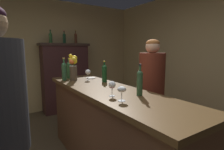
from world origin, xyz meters
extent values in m
cube|color=tan|center=(0.00, 2.96, 1.33)|extent=(5.31, 0.12, 2.66)
cube|color=#4F3324|center=(0.37, 0.19, 0.49)|extent=(0.58, 2.35, 0.98)
cube|color=#4E371E|center=(0.37, 0.19, 1.00)|extent=(0.66, 2.44, 0.05)
cube|color=#371E1F|center=(0.67, 2.65, 0.82)|extent=(1.06, 0.37, 1.63)
cube|color=#30231E|center=(0.67, 2.65, 1.60)|extent=(1.14, 0.43, 0.06)
cylinder|color=#264C2D|center=(0.26, 1.22, 1.14)|extent=(0.08, 0.08, 0.23)
sphere|color=#264C2D|center=(0.26, 1.22, 1.26)|extent=(0.08, 0.08, 0.08)
cylinder|color=#264C2D|center=(0.26, 1.22, 1.30)|extent=(0.02, 0.02, 0.09)
cylinder|color=gold|center=(0.26, 1.22, 1.35)|extent=(0.03, 0.03, 0.02)
cylinder|color=#143E1C|center=(0.58, 0.63, 1.13)|extent=(0.07, 0.07, 0.21)
sphere|color=#143E1C|center=(0.58, 0.63, 1.24)|extent=(0.07, 0.07, 0.07)
cylinder|color=#143E1C|center=(0.58, 0.63, 1.28)|extent=(0.03, 0.03, 0.08)
cylinder|color=gold|center=(0.58, 0.63, 1.33)|extent=(0.03, 0.03, 0.02)
cylinder|color=#295234|center=(0.14, 1.09, 1.14)|extent=(0.07, 0.07, 0.23)
sphere|color=#295234|center=(0.14, 1.09, 1.26)|extent=(0.07, 0.07, 0.07)
cylinder|color=#295234|center=(0.14, 1.09, 1.30)|extent=(0.02, 0.02, 0.10)
cylinder|color=gold|center=(0.14, 1.09, 1.36)|extent=(0.03, 0.03, 0.02)
cylinder|color=#2D5031|center=(0.49, -0.22, 1.14)|extent=(0.06, 0.06, 0.22)
sphere|color=#2D5031|center=(0.49, -0.22, 1.25)|extent=(0.06, 0.06, 0.06)
cylinder|color=#2D5031|center=(0.49, -0.22, 1.29)|extent=(0.02, 0.02, 0.08)
cylinder|color=black|center=(0.49, -0.22, 1.34)|extent=(0.03, 0.03, 0.02)
cylinder|color=white|center=(0.24, -0.10, 1.03)|extent=(0.06, 0.06, 0.00)
cylinder|color=white|center=(0.24, -0.10, 1.07)|extent=(0.01, 0.01, 0.08)
ellipsoid|color=white|center=(0.24, -0.10, 1.15)|extent=(0.07, 0.07, 0.07)
ellipsoid|color=maroon|center=(0.24, -0.10, 1.13)|extent=(0.06, 0.06, 0.03)
cylinder|color=white|center=(0.44, 0.89, 1.03)|extent=(0.06, 0.06, 0.00)
cylinder|color=white|center=(0.44, 0.89, 1.07)|extent=(0.01, 0.01, 0.08)
ellipsoid|color=white|center=(0.44, 0.89, 1.15)|extent=(0.08, 0.08, 0.08)
cylinder|color=white|center=(0.22, -0.29, 1.03)|extent=(0.07, 0.07, 0.00)
cylinder|color=white|center=(0.22, -0.29, 1.07)|extent=(0.01, 0.01, 0.08)
ellipsoid|color=white|center=(0.22, -0.29, 1.14)|extent=(0.08, 0.08, 0.06)
cylinder|color=#473B2D|center=(0.24, 0.97, 1.14)|extent=(0.11, 0.11, 0.22)
cylinder|color=#38602D|center=(0.28, 0.97, 1.24)|extent=(0.01, 0.01, 0.15)
sphere|color=red|center=(0.28, 0.97, 1.31)|extent=(0.04, 0.04, 0.04)
cylinder|color=#38602D|center=(0.28, 1.00, 1.26)|extent=(0.01, 0.01, 0.20)
sphere|color=gold|center=(0.28, 1.00, 1.36)|extent=(0.08, 0.08, 0.08)
cylinder|color=#38602D|center=(0.22, 1.01, 1.28)|extent=(0.01, 0.01, 0.24)
sphere|color=yellow|center=(0.22, 1.01, 1.40)|extent=(0.06, 0.06, 0.06)
cylinder|color=#38602D|center=(0.21, 0.98, 1.25)|extent=(0.01, 0.01, 0.19)
sphere|color=gold|center=(0.21, 0.98, 1.35)|extent=(0.06, 0.06, 0.06)
cylinder|color=#38602D|center=(0.21, 0.95, 1.24)|extent=(0.01, 0.01, 0.16)
sphere|color=orange|center=(0.21, 0.95, 1.32)|extent=(0.08, 0.08, 0.08)
cylinder|color=#38602D|center=(0.24, 0.95, 1.25)|extent=(0.01, 0.01, 0.18)
sphere|color=gold|center=(0.24, 0.95, 1.34)|extent=(0.08, 0.08, 0.08)
cylinder|color=#38602D|center=(0.26, 0.95, 1.24)|extent=(0.01, 0.01, 0.16)
sphere|color=yellow|center=(0.26, 0.95, 1.32)|extent=(0.08, 0.08, 0.08)
cylinder|color=white|center=(0.56, 1.03, 1.03)|extent=(0.15, 0.15, 0.01)
cylinder|color=#29532A|center=(0.36, 2.65, 1.73)|extent=(0.07, 0.07, 0.20)
sphere|color=#29532A|center=(0.36, 2.65, 1.83)|extent=(0.07, 0.07, 0.07)
cylinder|color=#29532A|center=(0.36, 2.65, 1.87)|extent=(0.03, 0.03, 0.08)
cylinder|color=black|center=(0.36, 2.65, 1.92)|extent=(0.03, 0.03, 0.02)
cylinder|color=#173A24|center=(0.68, 2.65, 1.73)|extent=(0.07, 0.07, 0.20)
sphere|color=#173A24|center=(0.68, 2.65, 1.83)|extent=(0.07, 0.07, 0.07)
cylinder|color=#173A24|center=(0.68, 2.65, 1.87)|extent=(0.03, 0.03, 0.08)
cylinder|color=#AB1720|center=(0.68, 2.65, 1.92)|extent=(0.03, 0.03, 0.02)
cylinder|color=#492619|center=(0.96, 2.65, 1.74)|extent=(0.07, 0.07, 0.21)
sphere|color=#492619|center=(0.96, 2.65, 1.85)|extent=(0.07, 0.07, 0.07)
cylinder|color=#492619|center=(0.96, 2.65, 1.90)|extent=(0.02, 0.02, 0.10)
cylinder|color=gold|center=(0.96, 2.65, 1.95)|extent=(0.02, 0.02, 0.02)
cylinder|color=#495C48|center=(-0.64, 0.93, 0.39)|extent=(0.26, 0.26, 0.79)
cylinder|color=brown|center=(-0.64, 0.93, 1.08)|extent=(0.36, 0.36, 0.60)
sphere|color=#DDB280|center=(-0.64, 0.93, 1.47)|extent=(0.20, 0.20, 0.20)
ellipsoid|color=#5F3315|center=(-0.64, 0.93, 1.52)|extent=(0.19, 0.19, 0.11)
cylinder|color=maroon|center=(1.07, 0.18, 0.42)|extent=(0.26, 0.26, 0.83)
cylinder|color=maroon|center=(1.07, 0.18, 1.14)|extent=(0.35, 0.35, 0.62)
sphere|color=#DFAD88|center=(1.07, 0.18, 1.53)|extent=(0.19, 0.19, 0.19)
ellipsoid|color=#995727|center=(1.07, 0.18, 1.58)|extent=(0.18, 0.18, 0.11)
camera|label=1|loc=(-0.71, -1.57, 1.50)|focal=28.77mm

